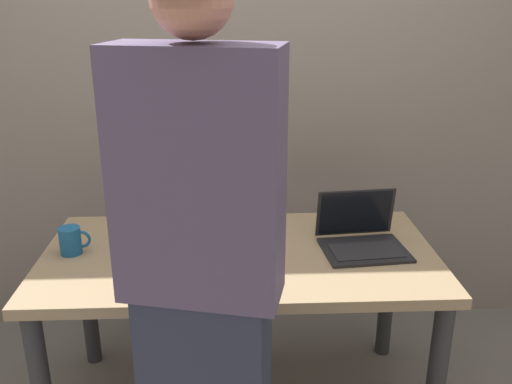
{
  "coord_description": "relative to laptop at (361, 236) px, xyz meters",
  "views": [
    {
      "loc": [
        -0.02,
        -1.96,
        1.7
      ],
      "look_at": [
        0.07,
        0.0,
        0.98
      ],
      "focal_mm": 38.64,
      "sensor_mm": 36.0,
      "label": 1
    }
  ],
  "objects": [
    {
      "name": "beer_bottle_brown",
      "position": [
        -0.68,
        0.01,
        0.06
      ],
      "size": [
        0.07,
        0.07,
        0.28
      ],
      "color": "#333333",
      "rests_on": "desk"
    },
    {
      "name": "laptop",
      "position": [
        0.0,
        0.0,
        0.0
      ],
      "size": [
        0.35,
        0.31,
        0.21
      ],
      "color": "black",
      "rests_on": "desk"
    },
    {
      "name": "beer_bottle_dark",
      "position": [
        -0.83,
        0.02,
        0.07
      ],
      "size": [
        0.08,
        0.08,
        0.31
      ],
      "color": "#472B14",
      "rests_on": "desk"
    },
    {
      "name": "person_figure",
      "position": [
        -0.6,
        -0.63,
        0.16
      ],
      "size": [
        0.47,
        0.33,
        1.82
      ],
      "color": "#2D3347",
      "rests_on": "ground"
    },
    {
      "name": "desk",
      "position": [
        -0.49,
        -0.03,
        -0.14
      ],
      "size": [
        1.54,
        0.78,
        0.73
      ],
      "color": "#9E8460",
      "rests_on": "ground"
    },
    {
      "name": "beer_bottle_amber",
      "position": [
        -0.81,
        -0.06,
        0.07
      ],
      "size": [
        0.06,
        0.06,
        0.29
      ],
      "color": "#1E5123",
      "rests_on": "desk"
    },
    {
      "name": "coffee_mug",
      "position": [
        -1.14,
        -0.01,
        0.01
      ],
      "size": [
        0.12,
        0.08,
        0.11
      ],
      "color": "#19598C",
      "rests_on": "desk"
    },
    {
      "name": "back_wall",
      "position": [
        -0.49,
        0.72,
        0.52
      ],
      "size": [
        6.0,
        0.1,
        2.6
      ],
      "primitive_type": "cube",
      "color": "gray",
      "rests_on": "ground"
    }
  ]
}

